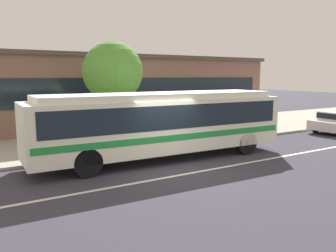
{
  "coord_description": "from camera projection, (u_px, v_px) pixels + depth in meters",
  "views": [
    {
      "loc": [
        -6.55,
        -10.37,
        3.42
      ],
      "look_at": [
        1.0,
        1.9,
        1.3
      ],
      "focal_mm": 36.52,
      "sensor_mm": 36.0,
      "label": 1
    }
  ],
  "objects": [
    {
      "name": "ground_plane",
      "position": [
        172.0,
        169.0,
        12.63
      ],
      "size": [
        120.0,
        120.0,
        0.0
      ],
      "primitive_type": "plane",
      "color": "#36343F"
    },
    {
      "name": "sidewalk_slab",
      "position": [
        103.0,
        138.0,
        18.5
      ],
      "size": [
        60.0,
        8.0,
        0.12
      ],
      "primitive_type": "cube",
      "color": "#A19E8D",
      "rests_on": "ground_plane"
    },
    {
      "name": "lane_stripe_center",
      "position": [
        184.0,
        174.0,
        11.95
      ],
      "size": [
        56.0,
        0.16,
        0.01
      ],
      "primitive_type": "cube",
      "color": "silver",
      "rests_on": "ground_plane"
    },
    {
      "name": "transit_bus",
      "position": [
        161.0,
        121.0,
        14.03
      ],
      "size": [
        10.82,
        2.93,
        2.74
      ],
      "color": "white",
      "rests_on": "ground_plane"
    },
    {
      "name": "pedestrian_waiting_near_sign",
      "position": [
        167.0,
        122.0,
        17.52
      ],
      "size": [
        0.48,
        0.48,
        1.64
      ],
      "color": "#363339",
      "rests_on": "sidewalk_slab"
    },
    {
      "name": "street_tree_near_stop",
      "position": [
        113.0,
        72.0,
        17.45
      ],
      "size": [
        3.08,
        3.08,
        5.04
      ],
      "color": "brown",
      "rests_on": "sidewalk_slab"
    },
    {
      "name": "station_building",
      "position": [
        117.0,
        90.0,
        25.33
      ],
      "size": [
        20.79,
        9.27,
        4.76
      ],
      "color": "#845C4E",
      "rests_on": "ground_plane"
    }
  ]
}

